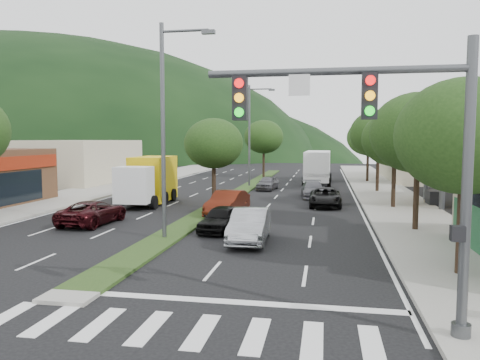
% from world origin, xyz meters
% --- Properties ---
extents(ground, '(160.00, 160.00, 0.00)m').
position_xyz_m(ground, '(0.00, 0.00, 0.00)').
color(ground, black).
rests_on(ground, ground).
extents(sidewalk_right, '(5.00, 90.00, 0.15)m').
position_xyz_m(sidewalk_right, '(12.50, 25.00, 0.07)').
color(sidewalk_right, gray).
rests_on(sidewalk_right, ground).
extents(sidewalk_left, '(6.00, 90.00, 0.15)m').
position_xyz_m(sidewalk_left, '(-13.00, 25.00, 0.07)').
color(sidewalk_left, gray).
rests_on(sidewalk_left, ground).
extents(median, '(1.60, 56.00, 0.12)m').
position_xyz_m(median, '(0.00, 28.00, 0.06)').
color(median, '#1C3513').
rests_on(median, ground).
extents(crosswalk, '(19.00, 2.20, 0.01)m').
position_xyz_m(crosswalk, '(0.00, -2.00, 0.01)').
color(crosswalk, silver).
rests_on(crosswalk, ground).
extents(traffic_signal, '(6.12, 0.40, 7.00)m').
position_xyz_m(traffic_signal, '(9.03, -1.54, 4.65)').
color(traffic_signal, '#47494C').
rests_on(traffic_signal, ground).
extents(bldg_left_far, '(9.00, 14.00, 4.60)m').
position_xyz_m(bldg_left_far, '(-19.00, 34.00, 2.30)').
color(bldg_left_far, '#C0B699').
rests_on(bldg_left_far, ground).
extents(bldg_right_far, '(10.00, 16.00, 5.20)m').
position_xyz_m(bldg_right_far, '(19.50, 44.00, 2.60)').
color(bldg_right_far, '#C0B699').
rests_on(bldg_right_far, ground).
extents(hill_far, '(176.00, 132.00, 82.00)m').
position_xyz_m(hill_far, '(-80.00, 110.00, 0.00)').
color(hill_far, black).
rests_on(hill_far, ground).
extents(tree_r_a, '(4.60, 4.60, 6.63)m').
position_xyz_m(tree_r_a, '(12.00, 4.00, 4.82)').
color(tree_r_a, black).
rests_on(tree_r_a, sidewalk_right).
extents(tree_r_b, '(4.80, 4.80, 6.94)m').
position_xyz_m(tree_r_b, '(12.00, 12.00, 5.04)').
color(tree_r_b, black).
rests_on(tree_r_b, sidewalk_right).
extents(tree_r_c, '(4.40, 4.40, 6.48)m').
position_xyz_m(tree_r_c, '(12.00, 20.00, 4.75)').
color(tree_r_c, black).
rests_on(tree_r_c, sidewalk_right).
extents(tree_r_d, '(5.00, 5.00, 7.17)m').
position_xyz_m(tree_r_d, '(12.00, 30.00, 5.18)').
color(tree_r_d, black).
rests_on(tree_r_d, sidewalk_right).
extents(tree_r_e, '(4.60, 4.60, 6.71)m').
position_xyz_m(tree_r_e, '(12.00, 40.00, 4.89)').
color(tree_r_e, black).
rests_on(tree_r_e, sidewalk_right).
extents(tree_med_near, '(4.00, 4.00, 6.02)m').
position_xyz_m(tree_med_near, '(0.00, 18.00, 4.43)').
color(tree_med_near, black).
rests_on(tree_med_near, median).
extents(tree_med_far, '(4.80, 4.80, 6.94)m').
position_xyz_m(tree_med_far, '(0.00, 44.00, 5.01)').
color(tree_med_far, black).
rests_on(tree_med_far, median).
extents(streetlight_near, '(2.60, 0.25, 10.00)m').
position_xyz_m(streetlight_near, '(0.21, 8.00, 5.58)').
color(streetlight_near, '#47494C').
rests_on(streetlight_near, ground).
extents(streetlight_mid, '(2.60, 0.25, 10.00)m').
position_xyz_m(streetlight_mid, '(0.21, 33.00, 5.58)').
color(streetlight_mid, '#47494C').
rests_on(streetlight_mid, ground).
extents(sedan_silver, '(1.75, 4.64, 1.51)m').
position_xyz_m(sedan_silver, '(4.05, 8.23, 0.76)').
color(sedan_silver, '#A1A3A8').
rests_on(sedan_silver, ground).
extents(suv_maroon, '(2.47, 4.89, 1.33)m').
position_xyz_m(suv_maroon, '(-5.26, 11.09, 0.66)').
color(suv_maroon, black).
rests_on(suv_maroon, ground).
extents(car_queue_a, '(2.02, 4.02, 1.31)m').
position_xyz_m(car_queue_a, '(2.22, 10.39, 0.66)').
color(car_queue_a, black).
rests_on(car_queue_a, ground).
extents(car_queue_b, '(2.27, 4.67, 1.31)m').
position_xyz_m(car_queue_b, '(6.49, 25.39, 0.65)').
color(car_queue_b, '#55555B').
rests_on(car_queue_b, ground).
extents(car_queue_c, '(2.15, 4.82, 1.54)m').
position_xyz_m(car_queue_c, '(1.50, 15.39, 0.77)').
color(car_queue_c, '#4F190D').
rests_on(car_queue_c, ground).
extents(car_queue_d, '(2.19, 4.70, 1.30)m').
position_xyz_m(car_queue_d, '(7.47, 20.39, 0.65)').
color(car_queue_d, black).
rests_on(car_queue_d, ground).
extents(car_queue_e, '(2.04, 4.00, 1.30)m').
position_xyz_m(car_queue_e, '(2.17, 30.39, 0.65)').
color(car_queue_e, '#56555A').
rests_on(car_queue_e, ground).
extents(box_truck, '(2.89, 7.03, 3.43)m').
position_xyz_m(box_truck, '(-5.19, 19.47, 1.62)').
color(box_truck, silver).
rests_on(box_truck, ground).
extents(motorhome, '(3.00, 9.02, 3.44)m').
position_xyz_m(motorhome, '(6.65, 37.58, 1.83)').
color(motorhome, white).
rests_on(motorhome, ground).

